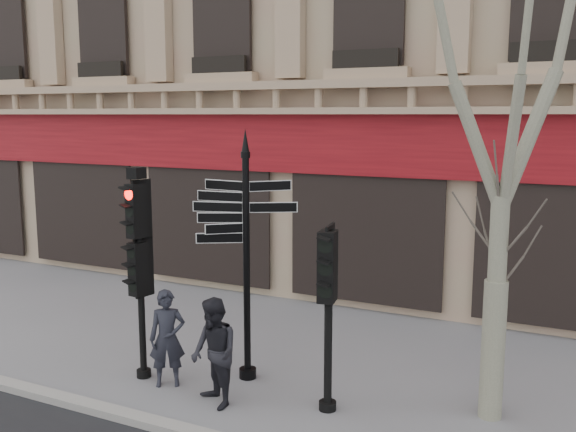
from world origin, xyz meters
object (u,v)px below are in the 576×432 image
fingerpost (246,213)px  traffic_signal_secondary (329,286)px  plane_tree (510,24)px  pedestrian_a (167,338)px  traffic_signal_main (139,247)px  pedestrian_b (214,353)px

fingerpost → traffic_signal_secondary: fingerpost is taller
plane_tree → pedestrian_a: 6.69m
traffic_signal_main → fingerpost: bearing=33.4°
traffic_signal_main → pedestrian_b: (1.60, -0.36, -1.35)m
fingerpost → traffic_signal_secondary: 1.88m
plane_tree → pedestrian_b: size_ratio=4.74×
fingerpost → pedestrian_b: (0.07, -1.08, -1.89)m
fingerpost → plane_tree: size_ratio=0.53×
traffic_signal_secondary → pedestrian_b: traffic_signal_secondary is taller
traffic_signal_secondary → plane_tree: size_ratio=0.35×
plane_tree → pedestrian_b: bearing=-158.8°
fingerpost → plane_tree: (3.75, 0.34, 2.67)m
traffic_signal_main → plane_tree: (5.28, 1.06, 3.21)m
fingerpost → traffic_signal_main: size_ratio=1.18×
pedestrian_a → pedestrian_b: (1.05, -0.28, 0.04)m
pedestrian_a → pedestrian_b: size_ratio=0.95×
plane_tree → fingerpost: bearing=-174.8°
traffic_signal_secondary → pedestrian_b: bearing=-168.7°
fingerpost → pedestrian_b: bearing=-106.7°
plane_tree → pedestrian_a: bearing=-166.4°
pedestrian_b → traffic_signal_main: bearing=-160.1°
fingerpost → traffic_signal_secondary: bearing=-37.2°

